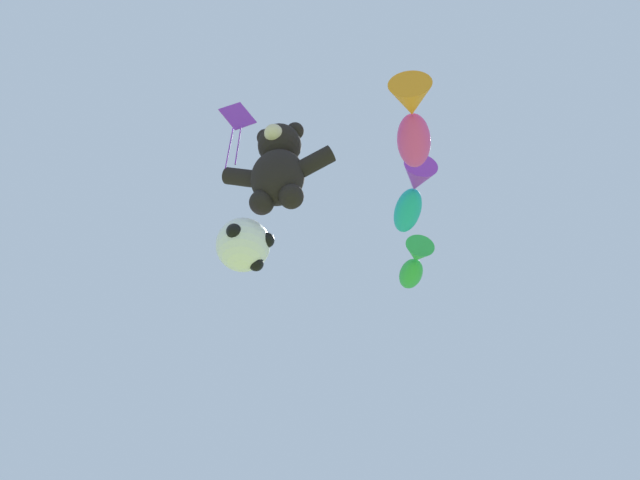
{
  "coord_description": "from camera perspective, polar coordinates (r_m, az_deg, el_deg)",
  "views": [
    {
      "loc": [
        2.93,
        -4.87,
        1.53
      ],
      "look_at": [
        0.25,
        4.61,
        10.59
      ],
      "focal_mm": 40.0,
      "sensor_mm": 36.0,
      "label": 1
    }
  ],
  "objects": [
    {
      "name": "fish_kite_magenta",
      "position": [
        15.75,
        7.41,
        9.44
      ],
      "size": [
        1.12,
        2.36,
        0.93
      ],
      "color": "#E53F9E"
    },
    {
      "name": "soccer_ball_kite",
      "position": [
        14.27,
        -6.13,
        -0.39
      ],
      "size": [
        1.2,
        1.2,
        1.11
      ],
      "color": "white"
    },
    {
      "name": "fish_kite_teal",
      "position": [
        18.03,
        7.4,
        3.63
      ],
      "size": [
        1.58,
        2.42,
        0.84
      ],
      "color": "#19ADB2"
    },
    {
      "name": "teddy_bear_kite",
      "position": [
        15.19,
        -3.37,
        5.88
      ],
      "size": [
        2.5,
        1.1,
        2.53
      ],
      "color": "black"
    },
    {
      "name": "fish_kite_emerald",
      "position": [
        20.1,
        7.55,
        -1.89
      ],
      "size": [
        1.35,
        1.93,
        0.8
      ],
      "color": "green"
    },
    {
      "name": "diamond_kite",
      "position": [
        16.63,
        -6.67,
        9.31
      ],
      "size": [
        0.74,
        0.61,
        2.28
      ],
      "color": "purple"
    }
  ]
}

